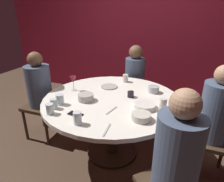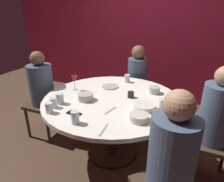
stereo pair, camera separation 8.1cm
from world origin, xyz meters
name	(u,v)px [view 1 (the left image)]	position (x,y,z in m)	size (l,w,h in m)	color
ground_plane	(112,151)	(0.00, 0.00, 0.00)	(8.00, 8.00, 0.00)	#4C3828
back_wall	(149,29)	(0.00, 1.86, 1.30)	(6.00, 0.10, 2.60)	maroon
dining_table	(112,108)	(0.00, 0.00, 0.60)	(1.49, 1.49, 0.73)	silver
seated_diner_left	(39,87)	(-0.98, 0.00, 0.71)	(0.40, 0.40, 1.16)	#3F2D1E
seated_diner_back	(135,74)	(0.00, 0.98, 0.71)	(0.40, 0.40, 1.14)	#3F2D1E
seated_diner_right	(216,114)	(1.02, 0.00, 0.73)	(0.40, 0.40, 1.19)	#3F2D1E
seated_diner_front_right	(177,156)	(0.72, -0.72, 0.74)	(0.57, 0.57, 1.20)	#3F2D1E
candle_holder	(131,94)	(0.18, 0.09, 0.76)	(0.07, 0.07, 0.09)	black
wine_glass	(73,80)	(-0.50, 0.04, 0.85)	(0.08, 0.08, 0.18)	silver
dinner_plate	(109,87)	(-0.15, 0.29, 0.73)	(0.20, 0.20, 0.01)	#B2ADA3
cell_phone	(75,114)	(-0.18, -0.47, 0.73)	(0.07, 0.14, 0.01)	black
bowl_serving_large	(154,89)	(0.40, 0.32, 0.76)	(0.13, 0.13, 0.07)	#B7B7BC
bowl_salad_center	(141,117)	(0.40, -0.34, 0.76)	(0.17, 0.17, 0.06)	beige
bowl_small_white	(86,97)	(-0.24, -0.16, 0.76)	(0.16, 0.16, 0.07)	#B2ADA3
bowl_sauce_side	(145,106)	(0.39, -0.11, 0.75)	(0.21, 0.21, 0.05)	silver
cup_near_candle	(60,99)	(-0.43, -0.34, 0.78)	(0.08, 0.08, 0.11)	silver
cup_by_left_diner	(54,104)	(-0.44, -0.43, 0.77)	(0.07, 0.07, 0.10)	silver
cup_by_right_diner	(77,118)	(-0.08, -0.60, 0.78)	(0.07, 0.07, 0.11)	silver
cup_center_front	(125,78)	(-0.02, 0.55, 0.78)	(0.07, 0.07, 0.10)	silver
cup_far_edge	(50,109)	(-0.40, -0.53, 0.78)	(0.07, 0.07, 0.10)	silver
cup_beside_wine	(163,104)	(0.55, -0.08, 0.78)	(0.07, 0.07, 0.12)	silver
fork_near_plate	(111,110)	(0.10, -0.28, 0.73)	(0.02, 0.18, 0.01)	#B7B7BC
knife_near_plate	(107,130)	(0.18, -0.59, 0.73)	(0.02, 0.18, 0.01)	#B7B7BC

